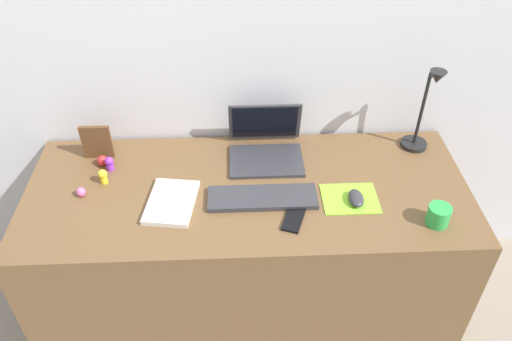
{
  "coord_description": "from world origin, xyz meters",
  "views": [
    {
      "loc": [
        -0.03,
        -1.48,
        2.05
      ],
      "look_at": [
        0.03,
        0.0,
        0.83
      ],
      "focal_mm": 35.86,
      "sensor_mm": 36.0,
      "label": 1
    }
  ],
  "objects_px": {
    "toy_figurine_pink": "(81,192)",
    "toy_figurine_yellow": "(103,176)",
    "laptop": "(266,143)",
    "desk_lamp": "(424,112)",
    "picture_frame": "(97,142)",
    "mouse": "(356,198)",
    "notebook_pad": "(171,202)",
    "toy_figurine_purple": "(109,163)",
    "cell_phone": "(294,219)",
    "toy_figurine_red": "(102,161)",
    "keyboard": "(262,198)",
    "coffee_mug": "(438,215)"
  },
  "relations": [
    {
      "from": "toy_figurine_purple",
      "to": "toy_figurine_yellow",
      "type": "distance_m",
      "value": 0.08
    },
    {
      "from": "cell_phone",
      "to": "picture_frame",
      "type": "xyz_separation_m",
      "value": [
        -0.77,
        0.41,
        0.07
      ]
    },
    {
      "from": "keyboard",
      "to": "toy_figurine_pink",
      "type": "xyz_separation_m",
      "value": [
        -0.69,
        0.05,
        0.01
      ]
    },
    {
      "from": "toy_figurine_pink",
      "to": "toy_figurine_yellow",
      "type": "relative_size",
      "value": 0.62
    },
    {
      "from": "toy_figurine_purple",
      "to": "toy_figurine_yellow",
      "type": "relative_size",
      "value": 1.0
    },
    {
      "from": "toy_figurine_red",
      "to": "toy_figurine_yellow",
      "type": "distance_m",
      "value": 0.11
    },
    {
      "from": "laptop",
      "to": "notebook_pad",
      "type": "distance_m",
      "value": 0.47
    },
    {
      "from": "keyboard",
      "to": "toy_figurine_yellow",
      "type": "height_order",
      "value": "toy_figurine_yellow"
    },
    {
      "from": "notebook_pad",
      "to": "toy_figurine_red",
      "type": "xyz_separation_m",
      "value": [
        -0.3,
        0.25,
        0.01
      ]
    },
    {
      "from": "desk_lamp",
      "to": "picture_frame",
      "type": "relative_size",
      "value": 2.64
    },
    {
      "from": "mouse",
      "to": "toy_figurine_pink",
      "type": "distance_m",
      "value": 1.04
    },
    {
      "from": "toy_figurine_red",
      "to": "toy_figurine_pink",
      "type": "relative_size",
      "value": 1.2
    },
    {
      "from": "laptop",
      "to": "notebook_pad",
      "type": "height_order",
      "value": "laptop"
    },
    {
      "from": "cell_phone",
      "to": "toy_figurine_red",
      "type": "distance_m",
      "value": 0.82
    },
    {
      "from": "coffee_mug",
      "to": "toy_figurine_pink",
      "type": "xyz_separation_m",
      "value": [
        -1.3,
        0.2,
        -0.02
      ]
    },
    {
      "from": "laptop",
      "to": "picture_frame",
      "type": "distance_m",
      "value": 0.69
    },
    {
      "from": "mouse",
      "to": "notebook_pad",
      "type": "height_order",
      "value": "mouse"
    },
    {
      "from": "picture_frame",
      "to": "toy_figurine_purple",
      "type": "xyz_separation_m",
      "value": [
        0.06,
        -0.09,
        -0.04
      ]
    },
    {
      "from": "desk_lamp",
      "to": "coffee_mug",
      "type": "xyz_separation_m",
      "value": [
        -0.05,
        -0.43,
        -0.15
      ]
    },
    {
      "from": "toy_figurine_purple",
      "to": "coffee_mug",
      "type": "bearing_deg",
      "value": -16.27
    },
    {
      "from": "cell_phone",
      "to": "toy_figurine_yellow",
      "type": "xyz_separation_m",
      "value": [
        -0.72,
        0.24,
        0.03
      ]
    },
    {
      "from": "laptop",
      "to": "toy_figurine_red",
      "type": "height_order",
      "value": "laptop"
    },
    {
      "from": "laptop",
      "to": "cell_phone",
      "type": "bearing_deg",
      "value": -78.82
    },
    {
      "from": "toy_figurine_pink",
      "to": "toy_figurine_red",
      "type": "bearing_deg",
      "value": 75.72
    },
    {
      "from": "toy_figurine_yellow",
      "to": "laptop",
      "type": "bearing_deg",
      "value": 13.68
    },
    {
      "from": "desk_lamp",
      "to": "notebook_pad",
      "type": "distance_m",
      "value": 1.06
    },
    {
      "from": "cell_phone",
      "to": "toy_figurine_purple",
      "type": "xyz_separation_m",
      "value": [
        -0.71,
        0.32,
        0.03
      ]
    },
    {
      "from": "picture_frame",
      "to": "toy_figurine_pink",
      "type": "height_order",
      "value": "picture_frame"
    },
    {
      "from": "mouse",
      "to": "keyboard",
      "type": "bearing_deg",
      "value": 175.13
    },
    {
      "from": "cell_phone",
      "to": "notebook_pad",
      "type": "relative_size",
      "value": 0.53
    },
    {
      "from": "picture_frame",
      "to": "cell_phone",
      "type": "bearing_deg",
      "value": -27.93
    },
    {
      "from": "toy_figurine_yellow",
      "to": "toy_figurine_purple",
      "type": "bearing_deg",
      "value": 82.21
    },
    {
      "from": "laptop",
      "to": "keyboard",
      "type": "bearing_deg",
      "value": -95.64
    },
    {
      "from": "laptop",
      "to": "toy_figurine_red",
      "type": "relative_size",
      "value": 6.62
    },
    {
      "from": "notebook_pad",
      "to": "picture_frame",
      "type": "xyz_separation_m",
      "value": [
        -0.32,
        0.3,
        0.06
      ]
    },
    {
      "from": "keyboard",
      "to": "toy_figurine_purple",
      "type": "xyz_separation_m",
      "value": [
        -0.6,
        0.21,
        0.02
      ]
    },
    {
      "from": "picture_frame",
      "to": "toy_figurine_red",
      "type": "distance_m",
      "value": 0.08
    },
    {
      "from": "laptop",
      "to": "toy_figurine_pink",
      "type": "bearing_deg",
      "value": -162.07
    },
    {
      "from": "desk_lamp",
      "to": "toy_figurine_red",
      "type": "bearing_deg",
      "value": -177.93
    },
    {
      "from": "keyboard",
      "to": "toy_figurine_red",
      "type": "bearing_deg",
      "value": 159.67
    },
    {
      "from": "desk_lamp",
      "to": "toy_figurine_yellow",
      "type": "distance_m",
      "value": 1.3
    },
    {
      "from": "desk_lamp",
      "to": "coffee_mug",
      "type": "distance_m",
      "value": 0.46
    },
    {
      "from": "keyboard",
      "to": "coffee_mug",
      "type": "distance_m",
      "value": 0.63
    },
    {
      "from": "toy_figurine_pink",
      "to": "toy_figurine_yellow",
      "type": "height_order",
      "value": "toy_figurine_yellow"
    },
    {
      "from": "cell_phone",
      "to": "toy_figurine_purple",
      "type": "height_order",
      "value": "toy_figurine_purple"
    },
    {
      "from": "desk_lamp",
      "to": "toy_figurine_red",
      "type": "xyz_separation_m",
      "value": [
        -1.3,
        -0.05,
        -0.17
      ]
    },
    {
      "from": "desk_lamp",
      "to": "toy_figurine_pink",
      "type": "relative_size",
      "value": 10.47
    },
    {
      "from": "desk_lamp",
      "to": "toy_figurine_purple",
      "type": "height_order",
      "value": "desk_lamp"
    },
    {
      "from": "picture_frame",
      "to": "toy_figurine_red",
      "type": "bearing_deg",
      "value": -67.82
    },
    {
      "from": "toy_figurine_red",
      "to": "cell_phone",
      "type": "bearing_deg",
      "value": -25.17
    }
  ]
}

